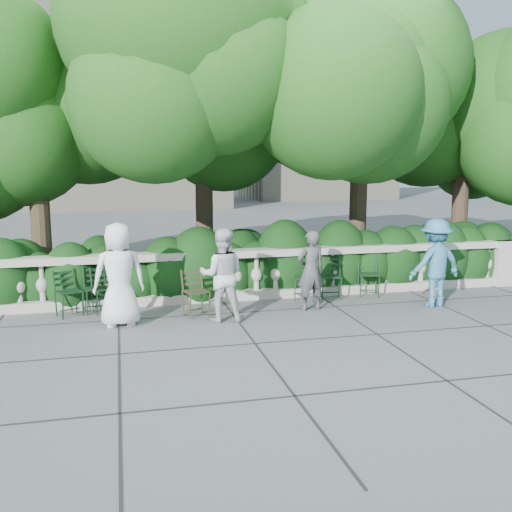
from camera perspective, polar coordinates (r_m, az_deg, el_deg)
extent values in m
plane|color=#52555A|center=(9.74, 1.39, -6.76)|extent=(90.00, 90.00, 0.00)
cube|color=#9E998E|center=(11.41, -0.95, -3.87)|extent=(12.00, 0.32, 0.18)
cube|color=#9E998E|center=(11.24, -0.96, 0.30)|extent=(12.00, 0.36, 0.14)
cube|color=#9E998E|center=(13.77, 23.23, -0.59)|extent=(0.44, 0.44, 1.00)
cylinder|color=#3F3023|center=(12.60, -20.72, 2.84)|extent=(0.40, 0.40, 2.80)
ellipsoid|color=#133C10|center=(12.13, -21.62, 13.36)|extent=(5.28, 5.28, 3.96)
cylinder|color=#3F3023|center=(13.21, -5.19, 5.00)|extent=(0.40, 0.40, 3.40)
ellipsoid|color=#133C10|center=(12.77, -5.02, 17.17)|extent=(6.24, 6.24, 4.68)
cylinder|color=#3F3023|center=(13.53, 10.14, 4.15)|extent=(0.40, 0.40, 3.00)
ellipsoid|color=#133C10|center=(13.11, 11.29, 14.55)|extent=(5.52, 5.52, 4.14)
cylinder|color=#3F3023|center=(15.42, 19.65, 3.64)|extent=(0.40, 0.40, 2.60)
ellipsoid|color=#133C10|center=(15.03, 20.95, 11.45)|extent=(4.80, 4.80, 3.60)
imported|color=white|center=(9.69, -13.54, -1.83)|extent=(0.91, 0.65, 1.74)
imported|color=#434348|center=(10.50, 5.50, -1.45)|extent=(0.59, 0.43, 1.48)
imported|color=silver|center=(9.76, -3.42, -1.90)|extent=(0.88, 0.75, 1.60)
imported|color=teal|center=(11.22, 17.48, -0.67)|extent=(1.14, 0.75, 1.66)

